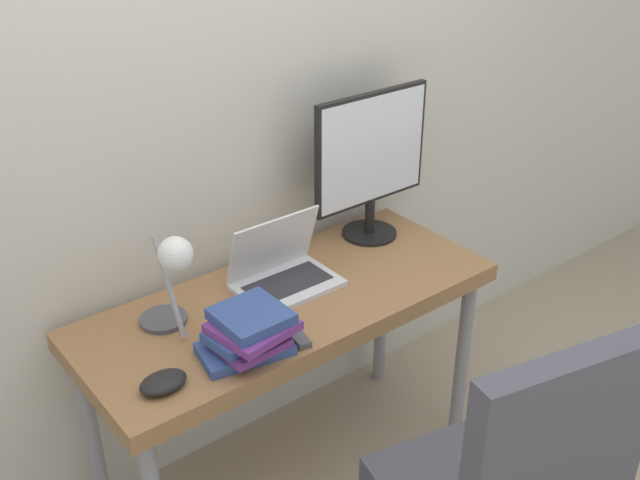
{
  "coord_description": "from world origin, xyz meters",
  "views": [
    {
      "loc": [
        -1.17,
        -1.36,
        2.05
      ],
      "look_at": [
        0.11,
        0.25,
        0.95
      ],
      "focal_mm": 42.0,
      "sensor_mm": 36.0,
      "label": 1
    }
  ],
  "objects_px": {
    "laptop": "(283,271)",
    "game_controller": "(163,382)",
    "monitor": "(371,158)",
    "book_stack": "(248,333)",
    "desk_lamp": "(172,273)"
  },
  "relations": [
    {
      "from": "desk_lamp",
      "to": "book_stack",
      "type": "relative_size",
      "value": 1.22
    },
    {
      "from": "monitor",
      "to": "desk_lamp",
      "type": "distance_m",
      "value": 0.88
    },
    {
      "from": "monitor",
      "to": "game_controller",
      "type": "xyz_separation_m",
      "value": [
        -1.01,
        -0.32,
        -0.28
      ]
    },
    {
      "from": "laptop",
      "to": "monitor",
      "type": "xyz_separation_m",
      "value": [
        0.45,
        0.09,
        0.25
      ]
    },
    {
      "from": "laptop",
      "to": "game_controller",
      "type": "relative_size",
      "value": 2.48
    },
    {
      "from": "monitor",
      "to": "desk_lamp",
      "type": "bearing_deg",
      "value": -170.99
    },
    {
      "from": "monitor",
      "to": "laptop",
      "type": "bearing_deg",
      "value": -168.58
    },
    {
      "from": "laptop",
      "to": "game_controller",
      "type": "bearing_deg",
      "value": -157.4
    },
    {
      "from": "laptop",
      "to": "monitor",
      "type": "distance_m",
      "value": 0.53
    },
    {
      "from": "book_stack",
      "to": "game_controller",
      "type": "bearing_deg",
      "value": 177.11
    },
    {
      "from": "desk_lamp",
      "to": "book_stack",
      "type": "distance_m",
      "value": 0.27
    },
    {
      "from": "book_stack",
      "to": "game_controller",
      "type": "height_order",
      "value": "book_stack"
    },
    {
      "from": "laptop",
      "to": "game_controller",
      "type": "height_order",
      "value": "laptop"
    },
    {
      "from": "book_stack",
      "to": "game_controller",
      "type": "relative_size",
      "value": 2.13
    },
    {
      "from": "desk_lamp",
      "to": "game_controller",
      "type": "bearing_deg",
      "value": -128.2
    }
  ]
}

